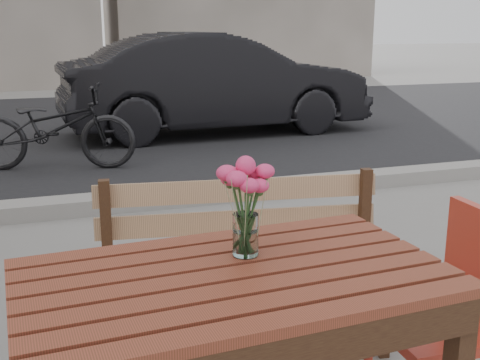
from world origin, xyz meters
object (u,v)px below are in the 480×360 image
object	(u,v)px
main_vase	(246,194)
bicycle	(53,127)
main_table	(235,312)
red_chair	(456,307)
parked_car	(215,83)

from	to	relation	value
main_vase	bicycle	size ratio (longest dim) A/B	0.19
main_table	red_chair	world-z (taller)	red_chair
bicycle	red_chair	bearing A→B (deg)	-151.74
main_table	bicycle	bearing A→B (deg)	91.21
main_table	red_chair	bearing A→B (deg)	2.30
red_chair	bicycle	world-z (taller)	bicycle
red_chair	parked_car	size ratio (longest dim) A/B	0.20
main_vase	bicycle	xyz separation A→B (m)	(-0.41, 4.53, -0.49)
main_table	parked_car	xyz separation A→B (m)	(1.77, 6.15, 0.05)
red_chair	parked_car	world-z (taller)	parked_car
red_chair	main_vase	world-z (taller)	main_vase
red_chair	bicycle	bearing A→B (deg)	-163.70
main_table	parked_car	world-z (taller)	parked_car
main_vase	red_chair	bearing A→B (deg)	-2.66
main_table	bicycle	distance (m)	4.66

